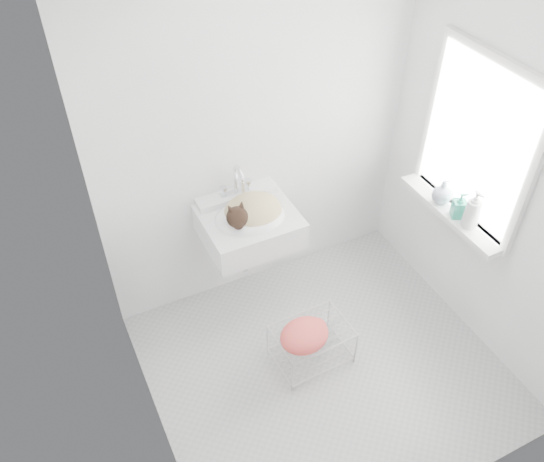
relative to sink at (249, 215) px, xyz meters
name	(u,v)px	position (x,y,z in m)	size (l,w,h in m)	color
floor	(324,367)	(0.19, -0.74, -0.85)	(2.20, 2.00, 0.02)	#ACACAC
back_wall	(258,135)	(0.19, 0.26, 0.40)	(2.20, 0.02, 2.50)	white
right_wall	(500,173)	(1.29, -0.74, 0.40)	(0.02, 2.00, 2.50)	white
left_wall	(133,297)	(-0.91, -0.74, 0.40)	(0.02, 2.00, 2.50)	white
window_glass	(479,142)	(1.28, -0.54, 0.50)	(0.01, 0.80, 1.00)	white
window_frame	(477,143)	(1.26, -0.54, 0.50)	(0.04, 0.90, 1.10)	white
windowsill	(451,212)	(1.20, -0.54, -0.02)	(0.16, 0.88, 0.04)	white
sink	(249,215)	(0.00, 0.00, 0.00)	(0.61, 0.53, 0.24)	white
faucet	(237,182)	(0.00, 0.18, 0.14)	(0.22, 0.15, 0.22)	silver
cat	(252,211)	(0.01, -0.02, 0.04)	(0.43, 0.36, 0.26)	#D1BB8D
wire_rack	(311,343)	(0.15, -0.62, -0.70)	(0.48, 0.34, 0.29)	silver
towel	(304,339)	(0.06, -0.68, -0.53)	(0.33, 0.23, 0.14)	orange
bottle_a	(468,226)	(1.19, -0.71, 0.00)	(0.09, 0.09, 0.23)	silver
bottle_b	(456,216)	(1.19, -0.60, 0.00)	(0.08, 0.08, 0.18)	#23876D
bottle_c	(440,202)	(1.19, -0.44, 0.00)	(0.13, 0.13, 0.17)	#A2ABC0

